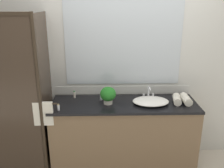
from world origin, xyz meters
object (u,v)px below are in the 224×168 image
(amenity_bottle_shampoo, at_px, (101,97))
(rolled_towel_near_edge, at_px, (186,99))
(amenity_bottle_conditioner, at_px, (58,107))
(rolled_towel_middle, at_px, (177,99))
(faucet, at_px, (149,94))
(amenity_bottle_body_wash, at_px, (74,95))
(sink_basin, at_px, (151,101))
(potted_plant, at_px, (108,95))

(amenity_bottle_shampoo, xyz_separation_m, rolled_towel_near_edge, (1.04, -0.12, 0.01))
(rolled_towel_near_edge, bearing_deg, amenity_bottle_conditioner, -173.36)
(amenity_bottle_shampoo, relative_size, rolled_towel_middle, 0.36)
(faucet, relative_size, amenity_bottle_body_wash, 1.84)
(sink_basin, bearing_deg, potted_plant, 179.19)
(potted_plant, height_order, amenity_bottle_shampoo, potted_plant)
(sink_basin, height_order, rolled_towel_middle, rolled_towel_middle)
(amenity_bottle_conditioner, bearing_deg, sink_basin, 8.81)
(amenity_bottle_body_wash, relative_size, rolled_towel_middle, 0.42)
(sink_basin, relative_size, potted_plant, 2.05)
(amenity_bottle_conditioner, height_order, rolled_towel_middle, rolled_towel_middle)
(faucet, distance_m, rolled_towel_middle, 0.36)
(sink_basin, height_order, rolled_towel_near_edge, rolled_towel_near_edge)
(potted_plant, xyz_separation_m, amenity_bottle_conditioner, (-0.57, -0.18, -0.08))
(sink_basin, bearing_deg, amenity_bottle_shampoo, 167.80)
(faucet, bearing_deg, rolled_towel_near_edge, -20.62)
(amenity_bottle_shampoo, distance_m, rolled_towel_near_edge, 1.05)
(faucet, bearing_deg, amenity_bottle_shampoo, -176.15)
(amenity_bottle_shampoo, height_order, amenity_bottle_body_wash, amenity_bottle_body_wash)
(faucet, xyz_separation_m, amenity_bottle_conditioner, (-1.10, -0.34, -0.02))
(amenity_bottle_shampoo, bearing_deg, faucet, 3.85)
(rolled_towel_near_edge, bearing_deg, rolled_towel_middle, 176.91)
(faucet, distance_m, amenity_bottle_shampoo, 0.61)
(amenity_bottle_conditioner, bearing_deg, amenity_bottle_body_wash, 70.18)
(faucet, xyz_separation_m, rolled_towel_near_edge, (0.44, -0.16, -0.01))
(amenity_bottle_conditioner, bearing_deg, potted_plant, 17.18)
(potted_plant, bearing_deg, faucet, 17.53)
(amenity_bottle_body_wash, distance_m, rolled_towel_near_edge, 1.41)
(potted_plant, relative_size, amenity_bottle_conditioner, 2.82)
(amenity_bottle_body_wash, height_order, rolled_towel_middle, rolled_towel_middle)
(faucet, distance_m, rolled_towel_near_edge, 0.47)
(potted_plant, bearing_deg, amenity_bottle_body_wash, 154.59)
(amenity_bottle_conditioner, relative_size, amenity_bottle_body_wash, 0.83)
(rolled_towel_near_edge, bearing_deg, amenity_bottle_shampoo, 173.28)
(potted_plant, distance_m, amenity_bottle_body_wash, 0.49)
(amenity_bottle_body_wash, relative_size, rolled_towel_near_edge, 0.39)
(sink_basin, height_order, amenity_bottle_body_wash, amenity_bottle_body_wash)
(amenity_bottle_shampoo, bearing_deg, sink_basin, -12.20)
(sink_basin, bearing_deg, amenity_bottle_conditioner, -171.19)
(amenity_bottle_conditioner, bearing_deg, rolled_towel_near_edge, 6.64)
(sink_basin, distance_m, amenity_bottle_shampoo, 0.62)
(sink_basin, distance_m, amenity_bottle_conditioner, 1.11)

